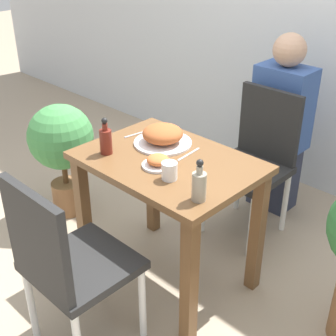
{
  "coord_description": "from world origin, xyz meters",
  "views": [
    {
      "loc": [
        1.39,
        -1.44,
        1.78
      ],
      "look_at": [
        0.0,
        0.0,
        0.68
      ],
      "focal_mm": 50.0,
      "sensor_mm": 36.0,
      "label": 1
    }
  ],
  "objects_px": {
    "condiment_bottle": "(106,140)",
    "chair_far": "(256,156)",
    "person_figure": "(280,126)",
    "food_plate": "(163,136)",
    "sauce_bottle": "(199,185)",
    "drink_cup": "(169,171)",
    "chair_near": "(66,261)",
    "potted_plant_left": "(61,144)",
    "side_plate": "(158,162)"
  },
  "relations": [
    {
      "from": "food_plate",
      "to": "sauce_bottle",
      "type": "height_order",
      "value": "sauce_bottle"
    },
    {
      "from": "chair_far",
      "to": "potted_plant_left",
      "type": "distance_m",
      "value": 1.21
    },
    {
      "from": "sauce_bottle",
      "to": "food_plate",
      "type": "bearing_deg",
      "value": 150.09
    },
    {
      "from": "chair_near",
      "to": "person_figure",
      "type": "relative_size",
      "value": 0.76
    },
    {
      "from": "food_plate",
      "to": "person_figure",
      "type": "bearing_deg",
      "value": 81.63
    },
    {
      "from": "person_figure",
      "to": "chair_near",
      "type": "bearing_deg",
      "value": -89.2
    },
    {
      "from": "sauce_bottle",
      "to": "person_figure",
      "type": "xyz_separation_m",
      "value": [
        -0.34,
        1.2,
        -0.22
      ]
    },
    {
      "from": "side_plate",
      "to": "condiment_bottle",
      "type": "xyz_separation_m",
      "value": [
        -0.28,
        -0.08,
        0.05
      ]
    },
    {
      "from": "condiment_bottle",
      "to": "person_figure",
      "type": "bearing_deg",
      "value": 77.64
    },
    {
      "from": "condiment_bottle",
      "to": "chair_far",
      "type": "bearing_deg",
      "value": 71.08
    },
    {
      "from": "chair_far",
      "to": "person_figure",
      "type": "distance_m",
      "value": 0.33
    },
    {
      "from": "drink_cup",
      "to": "person_figure",
      "type": "distance_m",
      "value": 1.19
    },
    {
      "from": "sauce_bottle",
      "to": "condiment_bottle",
      "type": "relative_size",
      "value": 1.0
    },
    {
      "from": "food_plate",
      "to": "condiment_bottle",
      "type": "distance_m",
      "value": 0.3
    },
    {
      "from": "chair_near",
      "to": "chair_far",
      "type": "xyz_separation_m",
      "value": [
        0.02,
        1.35,
        0.0
      ]
    },
    {
      "from": "condiment_bottle",
      "to": "person_figure",
      "type": "xyz_separation_m",
      "value": [
        0.26,
        1.2,
        -0.22
      ]
    },
    {
      "from": "chair_near",
      "to": "chair_far",
      "type": "height_order",
      "value": "same"
    },
    {
      "from": "person_figure",
      "to": "chair_far",
      "type": "bearing_deg",
      "value": -82.74
    },
    {
      "from": "sauce_bottle",
      "to": "person_figure",
      "type": "height_order",
      "value": "person_figure"
    },
    {
      "from": "sauce_bottle",
      "to": "chair_near",
      "type": "bearing_deg",
      "value": -124.69
    },
    {
      "from": "chair_near",
      "to": "food_plate",
      "type": "height_order",
      "value": "chair_near"
    },
    {
      "from": "drink_cup",
      "to": "person_figure",
      "type": "bearing_deg",
      "value": 96.77
    },
    {
      "from": "side_plate",
      "to": "sauce_bottle",
      "type": "xyz_separation_m",
      "value": [
        0.33,
        -0.09,
        0.05
      ]
    },
    {
      "from": "chair_far",
      "to": "drink_cup",
      "type": "xyz_separation_m",
      "value": [
        0.1,
        -0.85,
        0.27
      ]
    },
    {
      "from": "food_plate",
      "to": "side_plate",
      "type": "bearing_deg",
      "value": -50.67
    },
    {
      "from": "side_plate",
      "to": "potted_plant_left",
      "type": "relative_size",
      "value": 0.2
    },
    {
      "from": "chair_near",
      "to": "condiment_bottle",
      "type": "height_order",
      "value": "condiment_bottle"
    },
    {
      "from": "chair_near",
      "to": "potted_plant_left",
      "type": "distance_m",
      "value": 1.15
    },
    {
      "from": "chair_far",
      "to": "condiment_bottle",
      "type": "xyz_separation_m",
      "value": [
        -0.3,
        -0.88,
        0.3
      ]
    },
    {
      "from": "side_plate",
      "to": "drink_cup",
      "type": "bearing_deg",
      "value": -21.51
    },
    {
      "from": "drink_cup",
      "to": "condiment_bottle",
      "type": "height_order",
      "value": "condiment_bottle"
    },
    {
      "from": "side_plate",
      "to": "chair_far",
      "type": "bearing_deg",
      "value": 88.44
    },
    {
      "from": "food_plate",
      "to": "drink_cup",
      "type": "distance_m",
      "value": 0.36
    },
    {
      "from": "side_plate",
      "to": "potted_plant_left",
      "type": "bearing_deg",
      "value": 174.94
    },
    {
      "from": "drink_cup",
      "to": "chair_far",
      "type": "bearing_deg",
      "value": 96.59
    },
    {
      "from": "chair_near",
      "to": "food_plate",
      "type": "bearing_deg",
      "value": -77.83
    },
    {
      "from": "chair_near",
      "to": "potted_plant_left",
      "type": "bearing_deg",
      "value": -33.69
    },
    {
      "from": "side_plate",
      "to": "drink_cup",
      "type": "height_order",
      "value": "drink_cup"
    },
    {
      "from": "side_plate",
      "to": "drink_cup",
      "type": "distance_m",
      "value": 0.13
    },
    {
      "from": "person_figure",
      "to": "food_plate",
      "type": "bearing_deg",
      "value": -98.37
    },
    {
      "from": "chair_far",
      "to": "drink_cup",
      "type": "height_order",
      "value": "chair_far"
    },
    {
      "from": "sauce_bottle",
      "to": "potted_plant_left",
      "type": "height_order",
      "value": "sauce_bottle"
    },
    {
      "from": "drink_cup",
      "to": "chair_near",
      "type": "bearing_deg",
      "value": -102.78
    },
    {
      "from": "chair_far",
      "to": "sauce_bottle",
      "type": "bearing_deg",
      "value": -71.08
    },
    {
      "from": "potted_plant_left",
      "to": "person_figure",
      "type": "height_order",
      "value": "person_figure"
    },
    {
      "from": "food_plate",
      "to": "side_plate",
      "type": "height_order",
      "value": "food_plate"
    },
    {
      "from": "chair_near",
      "to": "side_plate",
      "type": "xyz_separation_m",
      "value": [
        -0.01,
        0.55,
        0.26
      ]
    },
    {
      "from": "food_plate",
      "to": "potted_plant_left",
      "type": "relative_size",
      "value": 0.39
    },
    {
      "from": "chair_near",
      "to": "drink_cup",
      "type": "height_order",
      "value": "chair_near"
    },
    {
      "from": "condiment_bottle",
      "to": "drink_cup",
      "type": "bearing_deg",
      "value": 4.63
    }
  ]
}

